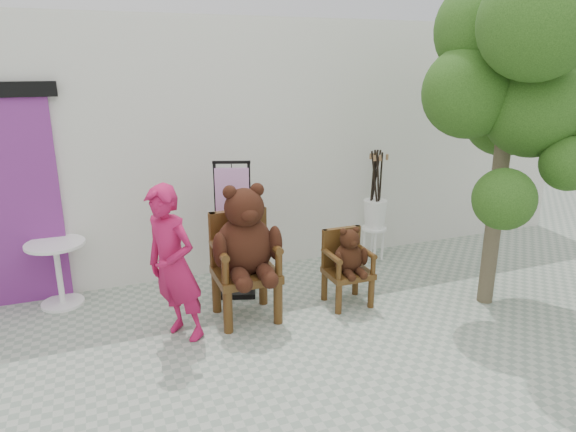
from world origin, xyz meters
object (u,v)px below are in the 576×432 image
object	(u,v)px
chair_big	(245,245)
display_stand	(234,245)
cafe_table	(58,266)
tree	(520,79)
stool_bucket	(375,213)
person	(174,265)
chair_small	(348,259)

from	to	relation	value
chair_big	display_stand	world-z (taller)	display_stand
cafe_table	display_stand	bearing A→B (deg)	-12.87
cafe_table	tree	distance (m)	5.05
stool_bucket	tree	size ratio (longest dim) A/B	0.44
chair_big	tree	bearing A→B (deg)	-13.44
stool_bucket	tree	bearing A→B (deg)	-67.99
person	cafe_table	distance (m)	1.62
chair_small	tree	size ratio (longest dim) A/B	0.26
chair_small	cafe_table	bearing A→B (deg)	159.45
chair_small	tree	bearing A→B (deg)	-19.62
chair_small	stool_bucket	bearing A→B (deg)	47.42
display_stand	stool_bucket	distance (m)	1.98
person	chair_big	bearing A→B (deg)	70.34
chair_small	stool_bucket	distance (m)	1.34
chair_small	display_stand	distance (m)	1.25
cafe_table	display_stand	world-z (taller)	display_stand
chair_small	stool_bucket	size ratio (longest dim) A/B	0.59
chair_big	chair_small	bearing A→B (deg)	-4.41
stool_bucket	cafe_table	bearing A→B (deg)	178.55
cafe_table	display_stand	distance (m)	1.86
person	stool_bucket	distance (m)	2.95
chair_big	display_stand	bearing A→B (deg)	85.79
cafe_table	chair_small	bearing A→B (deg)	-20.55
person	stool_bucket	xyz separation A→B (m)	(2.73, 1.11, -0.11)
chair_small	stool_bucket	world-z (taller)	stool_bucket
cafe_table	stool_bucket	distance (m)	3.77
person	tree	distance (m)	3.73
stool_bucket	chair_small	bearing A→B (deg)	-132.58
chair_small	display_stand	world-z (taller)	display_stand
chair_small	display_stand	size ratio (longest dim) A/B	0.57
chair_small	stool_bucket	xyz separation A→B (m)	(0.90, 0.98, 0.14)
tree	chair_big	bearing A→B (deg)	166.56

